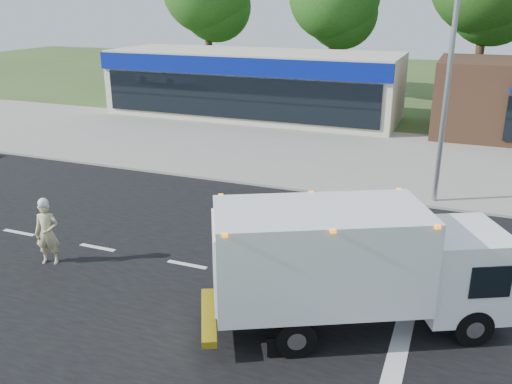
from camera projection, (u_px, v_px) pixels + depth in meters
ground at (290, 285)px, 14.00m from camera, size 120.00×120.00×0.00m
road_asphalt at (290, 285)px, 14.00m from camera, size 60.00×14.00×0.02m
sidewalk at (355, 187)px, 21.17m from camera, size 60.00×2.40×0.12m
parking_apron at (380, 152)px, 26.27m from camera, size 60.00×9.00×0.02m
lane_markings at (328, 322)px, 12.34m from camera, size 55.20×7.00×0.01m
ems_box_truck at (352, 261)px, 11.60m from camera, size 6.75×4.76×2.90m
emergency_worker at (47, 232)px, 14.86m from camera, size 0.77×0.64×1.93m
retail_strip_mall at (253, 84)px, 33.91m from camera, size 18.00×6.20×4.00m
traffic_signal_pole at (430, 64)px, 18.21m from camera, size 3.51×0.25×8.00m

